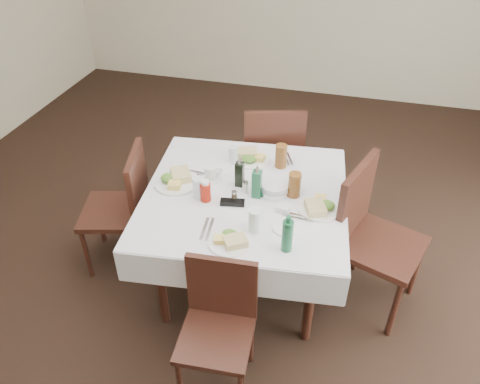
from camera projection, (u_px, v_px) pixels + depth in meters
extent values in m
plane|color=black|center=(232.00, 291.00, 3.32)|extent=(7.00, 7.00, 0.00)
cylinder|color=black|center=(161.00, 282.00, 2.91)|extent=(0.06, 0.06, 0.72)
cylinder|color=black|center=(194.00, 194.00, 3.64)|extent=(0.06, 0.06, 0.72)
cylinder|color=black|center=(310.00, 299.00, 2.80)|extent=(0.06, 0.06, 0.72)
cylinder|color=black|center=(314.00, 205.00, 3.53)|extent=(0.06, 0.06, 0.72)
cube|color=black|center=(245.00, 197.00, 3.00)|extent=(1.27, 1.27, 0.03)
cube|color=white|center=(245.00, 194.00, 2.99)|extent=(1.40, 1.40, 0.01)
cube|color=white|center=(257.00, 156.00, 3.56)|extent=(1.26, 0.15, 0.22)
cube|color=white|center=(228.00, 279.00, 2.55)|extent=(1.26, 0.15, 0.22)
cube|color=white|center=(344.00, 217.00, 2.97)|extent=(0.15, 1.26, 0.22)
cube|color=white|center=(151.00, 199.00, 3.13)|extent=(0.15, 1.26, 0.22)
cube|color=black|center=(272.00, 155.00, 3.89)|extent=(0.57, 0.57, 0.04)
cube|color=black|center=(275.00, 142.00, 3.57)|extent=(0.46, 0.16, 0.51)
cylinder|color=black|center=(291.00, 166.00, 4.19)|extent=(0.04, 0.04, 0.47)
cylinder|color=black|center=(296.00, 192.00, 3.87)|extent=(0.04, 0.04, 0.47)
cylinder|color=black|center=(247.00, 166.00, 4.19)|extent=(0.04, 0.04, 0.47)
cylinder|color=black|center=(248.00, 193.00, 3.87)|extent=(0.04, 0.04, 0.47)
cube|color=black|center=(216.00, 338.00, 2.53)|extent=(0.42, 0.42, 0.04)
cube|color=black|center=(222.00, 287.00, 2.54)|extent=(0.39, 0.06, 0.43)
cylinder|color=black|center=(180.00, 382.00, 2.54)|extent=(0.03, 0.03, 0.40)
cylinder|color=black|center=(196.00, 331.00, 2.81)|extent=(0.03, 0.03, 0.40)
cylinder|color=black|center=(251.00, 340.00, 2.75)|extent=(0.03, 0.03, 0.40)
cube|color=black|center=(382.00, 246.00, 2.97)|extent=(0.62, 0.62, 0.04)
cube|color=black|center=(355.00, 201.00, 2.91)|extent=(0.21, 0.47, 0.53)
cylinder|color=black|center=(395.00, 308.00, 2.88)|extent=(0.04, 0.04, 0.50)
cylinder|color=black|center=(333.00, 280.00, 3.07)|extent=(0.04, 0.04, 0.50)
cylinder|color=black|center=(416.00, 268.00, 3.16)|extent=(0.04, 0.04, 0.50)
cylinder|color=black|center=(358.00, 244.00, 3.35)|extent=(0.04, 0.04, 0.50)
cube|color=black|center=(114.00, 211.00, 3.33)|extent=(0.54, 0.54, 0.04)
cube|color=black|center=(138.00, 184.00, 3.18)|extent=(0.15, 0.44, 0.48)
cylinder|color=black|center=(99.00, 219.00, 3.62)|extent=(0.04, 0.04, 0.45)
cylinder|color=black|center=(149.00, 219.00, 3.61)|extent=(0.04, 0.04, 0.45)
cylinder|color=black|center=(86.00, 253.00, 3.31)|extent=(0.04, 0.04, 0.45)
cylinder|color=black|center=(140.00, 253.00, 3.31)|extent=(0.04, 0.04, 0.45)
cylinder|color=white|center=(251.00, 159.00, 3.30)|extent=(0.27, 0.27, 0.01)
cube|color=tan|center=(247.00, 153.00, 3.30)|extent=(0.16, 0.14, 0.04)
cube|color=#EACB5D|center=(258.00, 157.00, 3.27)|extent=(0.10, 0.08, 0.03)
ellipsoid|color=#3B641F|center=(249.00, 159.00, 3.24)|extent=(0.10, 0.09, 0.04)
cylinder|color=white|center=(229.00, 242.00, 2.60)|extent=(0.24, 0.24, 0.01)
cube|color=tan|center=(235.00, 241.00, 2.57)|extent=(0.16, 0.15, 0.04)
cube|color=#EACB5D|center=(221.00, 239.00, 2.59)|extent=(0.09, 0.08, 0.03)
ellipsoid|color=#3B641F|center=(230.00, 234.00, 2.62)|extent=(0.09, 0.08, 0.04)
cylinder|color=white|center=(319.00, 208.00, 2.85)|extent=(0.27, 0.27, 0.01)
cube|color=tan|center=(315.00, 208.00, 2.80)|extent=(0.15, 0.17, 0.04)
cube|color=#EACB5D|center=(320.00, 200.00, 2.87)|extent=(0.07, 0.09, 0.03)
ellipsoid|color=#3B641F|center=(327.00, 205.00, 2.82)|extent=(0.10, 0.09, 0.04)
cylinder|color=white|center=(177.00, 182.00, 3.06)|extent=(0.30, 0.30, 0.02)
cube|color=tan|center=(181.00, 175.00, 3.08)|extent=(0.18, 0.19, 0.05)
cube|color=#EACB5D|center=(175.00, 184.00, 3.00)|extent=(0.09, 0.11, 0.04)
ellipsoid|color=#3B641F|center=(169.00, 178.00, 3.05)|extent=(0.11, 0.10, 0.05)
cylinder|color=white|center=(221.00, 164.00, 3.24)|extent=(0.15, 0.15, 0.01)
cylinder|color=white|center=(285.00, 228.00, 2.70)|extent=(0.15, 0.15, 0.01)
cylinder|color=silver|center=(234.00, 155.00, 3.24)|extent=(0.07, 0.07, 0.13)
cylinder|color=silver|center=(255.00, 220.00, 2.65)|extent=(0.08, 0.08, 0.15)
cylinder|color=silver|center=(297.00, 182.00, 2.98)|extent=(0.06, 0.06, 0.11)
cylinder|color=silver|center=(199.00, 188.00, 2.91)|extent=(0.08, 0.08, 0.14)
cylinder|color=brown|center=(281.00, 156.00, 3.18)|extent=(0.08, 0.08, 0.17)
cylinder|color=brown|center=(294.00, 185.00, 2.91)|extent=(0.08, 0.08, 0.16)
cylinder|color=silver|center=(274.00, 189.00, 2.98)|extent=(0.21, 0.21, 0.04)
cylinder|color=white|center=(275.00, 186.00, 2.96)|extent=(0.19, 0.19, 0.04)
cube|color=black|center=(240.00, 174.00, 3.00)|extent=(0.05, 0.05, 0.17)
cone|color=silver|center=(240.00, 160.00, 2.94)|extent=(0.03, 0.03, 0.05)
cube|color=#1C5C3A|center=(257.00, 184.00, 2.90)|extent=(0.06, 0.06, 0.19)
cone|color=silver|center=(257.00, 168.00, 2.83)|extent=(0.03, 0.03, 0.05)
cylinder|color=#A91B0C|center=(205.00, 192.00, 2.89)|extent=(0.07, 0.07, 0.12)
cylinder|color=white|center=(205.00, 182.00, 2.84)|extent=(0.05, 0.05, 0.02)
cylinder|color=white|center=(245.00, 188.00, 2.97)|extent=(0.04, 0.04, 0.07)
cylinder|color=silver|center=(245.00, 183.00, 2.95)|extent=(0.04, 0.04, 0.01)
cylinder|color=#392E20|center=(234.00, 197.00, 2.89)|extent=(0.03, 0.03, 0.07)
cylinder|color=silver|center=(234.00, 192.00, 2.87)|extent=(0.03, 0.03, 0.01)
cylinder|color=white|center=(211.00, 178.00, 3.11)|extent=(0.13, 0.13, 0.01)
cylinder|color=white|center=(211.00, 172.00, 3.08)|extent=(0.08, 0.08, 0.09)
cylinder|color=black|center=(211.00, 168.00, 3.06)|extent=(0.07, 0.07, 0.01)
torus|color=white|center=(218.00, 171.00, 3.09)|extent=(0.05, 0.05, 0.06)
cube|color=black|center=(232.00, 202.00, 2.88)|extent=(0.16, 0.07, 0.03)
cylinder|color=#1C5C3A|center=(287.00, 236.00, 2.51)|extent=(0.06, 0.06, 0.20)
cylinder|color=#1C5C3A|center=(289.00, 219.00, 2.44)|extent=(0.03, 0.03, 0.04)
cube|color=white|center=(283.00, 209.00, 2.82)|extent=(0.09, 0.06, 0.04)
cube|color=pink|center=(283.00, 208.00, 2.81)|extent=(0.06, 0.04, 0.02)
cube|color=silver|center=(286.00, 159.00, 3.30)|extent=(0.08, 0.16, 0.01)
cube|color=silver|center=(290.00, 159.00, 3.30)|extent=(0.08, 0.16, 0.01)
cube|color=silver|center=(210.00, 229.00, 2.69)|extent=(0.04, 0.20, 0.01)
cube|color=silver|center=(204.00, 229.00, 2.70)|extent=(0.04, 0.20, 0.01)
cube|color=silver|center=(298.00, 218.00, 2.77)|extent=(0.19, 0.03, 0.01)
cube|color=silver|center=(299.00, 215.00, 2.79)|extent=(0.19, 0.03, 0.01)
cube|color=silver|center=(194.00, 172.00, 3.17)|extent=(0.18, 0.04, 0.01)
cube|color=silver|center=(192.00, 174.00, 3.15)|extent=(0.18, 0.04, 0.01)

